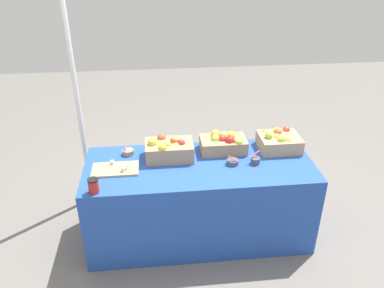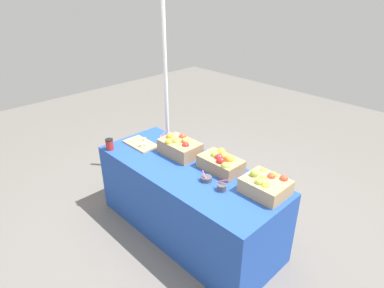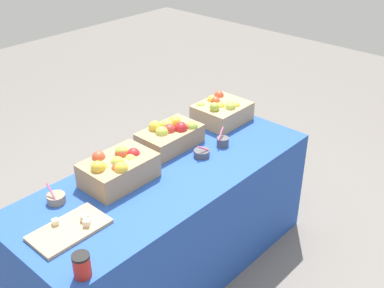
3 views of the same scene
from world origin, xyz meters
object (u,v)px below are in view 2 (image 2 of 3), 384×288
Objects in this scene: sample_bowl_near at (206,179)px; tent_pole at (166,95)px; apple_crate_left at (265,185)px; sample_bowl_far at (164,138)px; cutting_board_front at (141,144)px; coffee_cup at (110,144)px; apple_crate_right at (179,147)px; sample_bowl_mid at (222,187)px; apple_crate_middle at (221,162)px.

tent_pole is (-1.31, 0.67, 0.29)m from sample_bowl_near.
apple_crate_left reaches higher than sample_bowl_far.
tent_pole is (-0.35, 0.66, 0.30)m from cutting_board_front.
cutting_board_front is 0.26m from sample_bowl_far.
coffee_cup is (-1.55, -0.50, -0.02)m from apple_crate_left.
cutting_board_front is (-0.44, -0.15, -0.08)m from apple_crate_right.
apple_crate_right is 0.97m from tent_pole.
apple_crate_right reaches higher than coffee_cup.
apple_crate_right reaches higher than sample_bowl_near.
sample_bowl_far is (-0.35, 0.10, -0.06)m from apple_crate_right.
sample_bowl_mid reaches higher than cutting_board_front.
coffee_cup is at bearing -162.16° from apple_crate_left.
apple_crate_right is 3.65× the size of sample_bowl_mid.
coffee_cup is at bearing -115.46° from cutting_board_front.
sample_bowl_far is (0.09, 0.25, 0.01)m from cutting_board_front.
apple_crate_right is 0.73m from sample_bowl_mid.
cutting_board_front is (-0.92, -0.23, -0.07)m from apple_crate_middle.
apple_crate_middle is 0.19× the size of tent_pole.
sample_bowl_near reaches higher than cutting_board_front.
sample_bowl_mid is at bearing 11.94° from coffee_cup.
apple_crate_left is 3.59× the size of sample_bowl_near.
apple_crate_middle reaches higher than cutting_board_front.
sample_bowl_near is at bearing -81.19° from apple_crate_middle.
sample_bowl_far is at bearing 178.44° from apple_crate_middle.
tent_pole is at bearing 137.09° from sample_bowl_far.
coffee_cup reaches higher than sample_bowl_far.
apple_crate_left is 1.43m from cutting_board_front.
apple_crate_right is at bearing -32.68° from tent_pole.
coffee_cup reaches higher than cutting_board_front.
sample_bowl_far is at bearing 69.98° from cutting_board_front.
sample_bowl_far is 0.58m from coffee_cup.
apple_crate_left is 0.88× the size of apple_crate_right.
apple_crate_right is 0.55m from sample_bowl_near.
coffee_cup is at bearing -154.09° from apple_crate_middle.
sample_bowl_mid is 1.31m from coffee_cup.
coffee_cup is 0.05× the size of tent_pole.
sample_bowl_far reaches higher than sample_bowl_near.
cutting_board_front is 1.14m from sample_bowl_mid.
sample_bowl_mid is at bearing -139.57° from apple_crate_left.
sample_bowl_mid is (0.71, -0.17, -0.06)m from apple_crate_right.
sample_bowl_mid is at bearing -24.37° from tent_pole.
tent_pole is (-1.77, 0.45, 0.24)m from apple_crate_left.
cutting_board_front is at bearing 179.11° from sample_bowl_mid.
sample_bowl_mid is 1.09m from sample_bowl_far.
apple_crate_middle reaches higher than sample_bowl_mid.
tent_pole is at bearing 147.32° from apple_crate_right.
tent_pole is (-0.22, 0.95, 0.26)m from coffee_cup.
apple_crate_middle is 3.66× the size of sample_bowl_far.
apple_crate_middle is at bearing -18.88° from tent_pole.
coffee_cup is at bearing -113.00° from sample_bowl_far.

